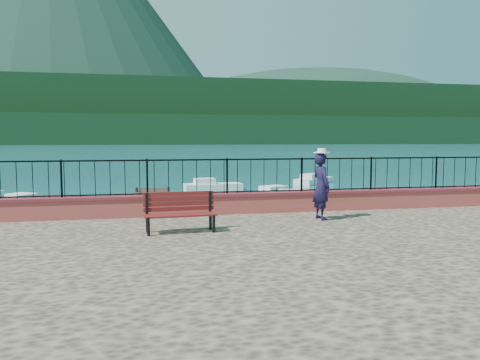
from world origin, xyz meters
name	(u,v)px	position (x,y,z in m)	size (l,w,h in m)	color
ground	(274,297)	(0.00, 0.00, 0.00)	(2000.00, 2000.00, 0.00)	#19596B
parapet	(238,203)	(0.00, 3.70, 1.49)	(28.00, 0.46, 0.58)	#A63E3C
railing	(238,176)	(0.00, 3.70, 2.25)	(27.00, 0.05, 0.95)	black
dock	(156,209)	(-2.00, 12.00, 0.15)	(2.00, 16.00, 0.30)	#2D231C
far_forest	(143,130)	(0.00, 300.00, 9.00)	(900.00, 60.00, 18.00)	black
foothills	(142,115)	(0.00, 360.00, 22.00)	(900.00, 120.00, 44.00)	black
volcano	(51,5)	(-120.00, 700.00, 190.00)	(560.00, 560.00, 380.00)	#142D23
companion_hill	(316,142)	(220.00, 560.00, 0.00)	(448.00, 384.00, 180.00)	#142D23
park_bench	(180,220)	(-1.82, 1.32, 1.47)	(1.63, 0.61, 0.89)	black
person	(321,186)	(1.93, 2.26, 2.07)	(0.64, 0.42, 1.74)	black
hat	(322,151)	(1.93, 2.26, 3.00)	(0.44, 0.44, 0.12)	white
boat_0	(109,204)	(-4.07, 12.27, 0.40)	(3.45, 1.30, 0.80)	silver
boat_1	(304,198)	(5.23, 12.62, 0.40)	(3.89, 1.30, 0.80)	silver
boat_2	(281,192)	(4.89, 15.32, 0.40)	(3.72, 1.30, 0.80)	silver
boat_4	(213,184)	(1.94, 20.70, 0.40)	(3.71, 1.30, 0.80)	silver
boat_5	(314,178)	(9.96, 23.47, 0.40)	(3.92, 1.30, 0.80)	silver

